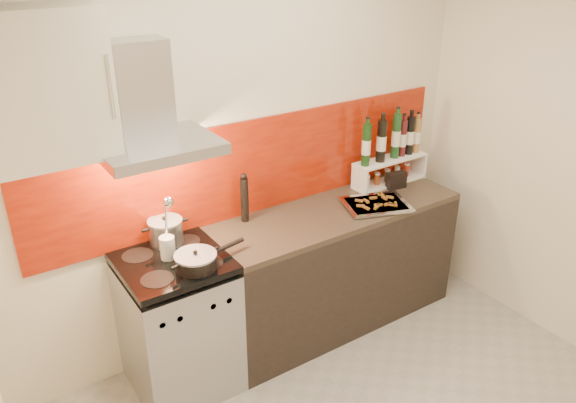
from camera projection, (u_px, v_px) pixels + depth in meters
back_wall at (249, 156)px, 3.62m from camera, size 3.40×0.02×2.60m
backsplash at (257, 166)px, 3.67m from camera, size 3.00×0.02×0.64m
range_stove at (179, 326)px, 3.41m from camera, size 0.60×0.60×0.91m
counter at (334, 266)px, 4.01m from camera, size 1.80×0.60×0.90m
range_hood at (148, 112)px, 2.96m from camera, size 0.62×0.50×0.61m
upper_cabinet at (30, 88)px, 2.58m from camera, size 0.70×0.35×0.72m
stock_pot at (166, 231)px, 3.35m from camera, size 0.21×0.21×0.18m
saute_pan at (197, 260)px, 3.12m from camera, size 0.46×0.24×0.11m
utensil_jar at (168, 241)px, 3.17m from camera, size 0.09×0.13×0.42m
pepper_mill at (245, 198)px, 3.60m from camera, size 0.05×0.05×0.33m
step_shelf at (392, 152)px, 4.13m from camera, size 0.61×0.17×0.53m
caddy_box at (396, 181)px, 4.11m from camera, size 0.15×0.08×0.13m
baking_tray at (376, 204)px, 3.85m from camera, size 0.53×0.47×0.03m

